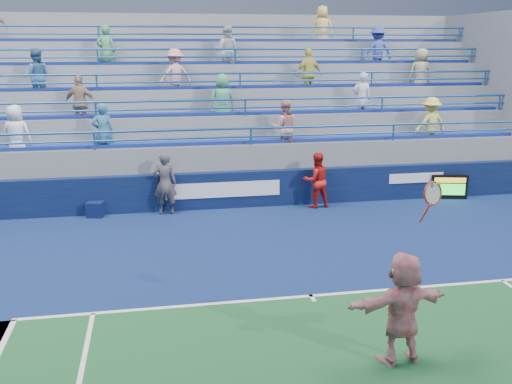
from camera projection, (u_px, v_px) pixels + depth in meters
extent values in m
plane|color=#333538|center=(311.00, 297.00, 11.07)|extent=(120.00, 120.00, 0.00)
cube|color=#102450|center=(285.00, 256.00, 13.16)|extent=(18.00, 8.40, 0.02)
cube|color=white|center=(311.00, 296.00, 11.06)|extent=(11.00, 0.10, 0.01)
cube|color=white|center=(312.00, 298.00, 10.97)|extent=(0.08, 0.30, 0.01)
cube|color=#0B103C|center=(252.00, 189.00, 17.12)|extent=(18.00, 0.30, 1.10)
cube|color=white|center=(220.00, 190.00, 16.78)|extent=(3.60, 0.02, 0.45)
cube|color=white|center=(416.00, 178.00, 17.84)|extent=(1.80, 0.02, 0.30)
cube|color=slate|center=(237.00, 168.00, 19.92)|extent=(18.00, 5.60, 1.10)
cube|color=slate|center=(237.00, 158.00, 19.83)|extent=(18.00, 5.60, 1.85)
cube|color=#162E9C|center=(249.00, 141.00, 17.35)|extent=(17.40, 0.45, 0.10)
cylinder|color=#1C5399|center=(251.00, 128.00, 16.86)|extent=(18.00, 0.07, 0.07)
cube|color=slate|center=(235.00, 145.00, 20.21)|extent=(18.00, 4.60, 2.60)
cube|color=#162E9C|center=(243.00, 113.00, 18.11)|extent=(17.40, 0.45, 0.10)
cylinder|color=#1C5399|center=(245.00, 100.00, 17.62)|extent=(18.00, 0.07, 0.07)
cube|color=slate|center=(233.00, 132.00, 20.59)|extent=(18.00, 3.60, 3.35)
cube|color=#162E9C|center=(238.00, 87.00, 18.88)|extent=(17.40, 0.45, 0.10)
cylinder|color=#1C5399|center=(240.00, 73.00, 18.38)|extent=(18.00, 0.07, 0.07)
cube|color=slate|center=(231.00, 120.00, 20.98)|extent=(18.00, 2.60, 4.10)
cube|color=#162E9C|center=(234.00, 63.00, 19.64)|extent=(17.40, 0.45, 0.10)
cylinder|color=#1C5399|center=(235.00, 49.00, 19.15)|extent=(18.00, 0.07, 0.07)
cube|color=slate|center=(229.00, 109.00, 21.36)|extent=(18.00, 1.60, 4.85)
cube|color=#162E9C|center=(229.00, 40.00, 20.40)|extent=(17.40, 0.45, 0.10)
cylinder|color=#1C5399|center=(231.00, 27.00, 19.91)|extent=(18.00, 0.07, 0.07)
imported|color=white|center=(17.00, 135.00, 16.08)|extent=(0.92, 0.70, 1.70)
imported|color=#469B72|center=(222.00, 101.00, 17.90)|extent=(0.93, 0.71, 1.70)
imported|color=#306292|center=(37.00, 77.00, 17.67)|extent=(0.87, 0.70, 1.70)
imported|color=pink|center=(175.00, 76.00, 18.42)|extent=(1.23, 0.91, 1.70)
imported|color=silver|center=(362.00, 99.00, 18.71)|extent=(0.65, 0.46, 1.70)
imported|color=#2D6789|center=(103.00, 133.00, 16.50)|extent=(0.66, 0.47, 1.70)
imported|color=tan|center=(81.00, 104.00, 17.14)|extent=(1.07, 0.67, 1.70)
imported|color=#E4D758|center=(430.00, 124.00, 18.30)|extent=(1.19, 0.80, 1.70)
imported|color=#DBCE55|center=(309.00, 74.00, 19.20)|extent=(1.07, 0.68, 1.70)
imported|color=tan|center=(420.00, 73.00, 19.92)|extent=(0.84, 0.55, 1.70)
imported|color=#FECC62|center=(322.00, 30.00, 20.91)|extent=(0.94, 0.73, 1.70)
imported|color=tan|center=(284.00, 128.00, 17.45)|extent=(0.89, 0.73, 1.70)
imported|color=#3549A1|center=(377.00, 51.00, 20.46)|extent=(1.11, 0.66, 1.70)
imported|color=#429259|center=(106.00, 51.00, 18.79)|extent=(0.65, 0.45, 1.70)
imported|color=silver|center=(227.00, 51.00, 19.50)|extent=(0.98, 0.86, 1.70)
cube|color=black|center=(449.00, 187.00, 17.97)|extent=(1.14, 0.37, 0.79)
cube|color=gold|center=(451.00, 180.00, 17.84)|extent=(0.97, 0.02, 0.16)
cube|color=#19E533|center=(450.00, 189.00, 17.91)|extent=(0.97, 0.02, 0.35)
cube|color=#0C173D|center=(96.00, 209.00, 16.16)|extent=(0.55, 0.55, 0.45)
cube|color=#0C173D|center=(95.00, 194.00, 16.25)|extent=(0.45, 0.16, 0.35)
imported|color=white|center=(402.00, 308.00, 8.61)|extent=(1.71, 0.74, 1.78)
torus|color=#B22715|center=(433.00, 193.00, 8.22)|extent=(0.37, 0.21, 0.36)
cylinder|color=#B22715|center=(425.00, 213.00, 8.28)|extent=(0.08, 0.20, 0.32)
sphere|color=#B8D030|center=(439.00, 184.00, 8.15)|extent=(0.07, 0.07, 0.07)
imported|color=#121A33|center=(165.00, 184.00, 16.25)|extent=(0.68, 0.46, 1.82)
imported|color=red|center=(316.00, 180.00, 16.95)|extent=(0.89, 0.73, 1.67)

